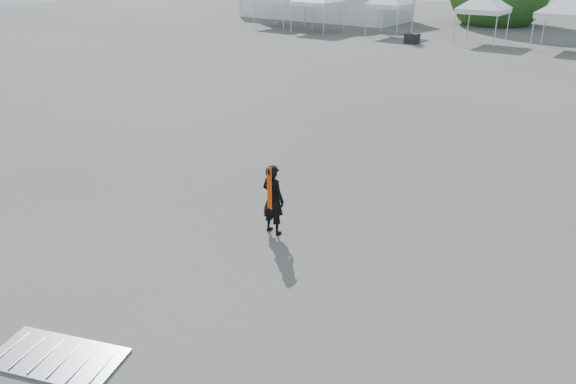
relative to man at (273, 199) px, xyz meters
The scene contains 4 objects.
ground 1.67m from the man, 86.06° to the left, with size 120.00×120.00×0.00m, color #474442.
man is the anchor object (origin of this frame).
barrier_left 5.28m from the man, 91.38° to the right, with size 2.18×1.58×0.06m.
crate_west 28.75m from the man, 108.38° to the left, with size 0.85×0.66×0.66m, color black.
Camera 1 is at (6.55, -10.14, 5.64)m, focal length 35.00 mm.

